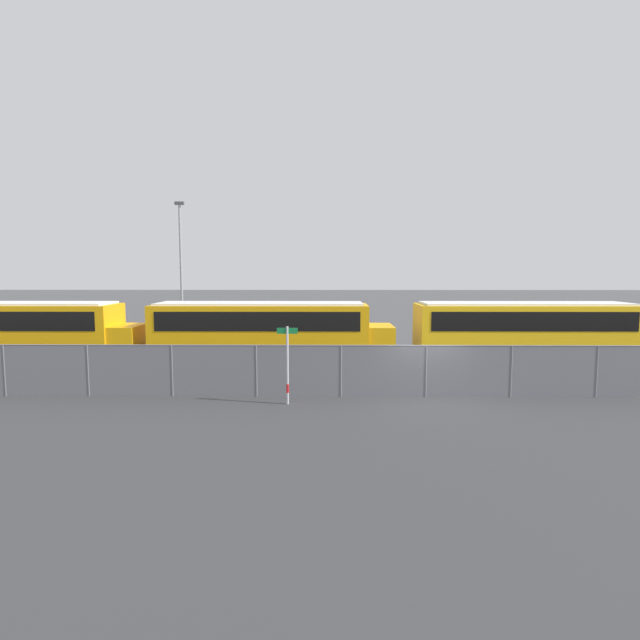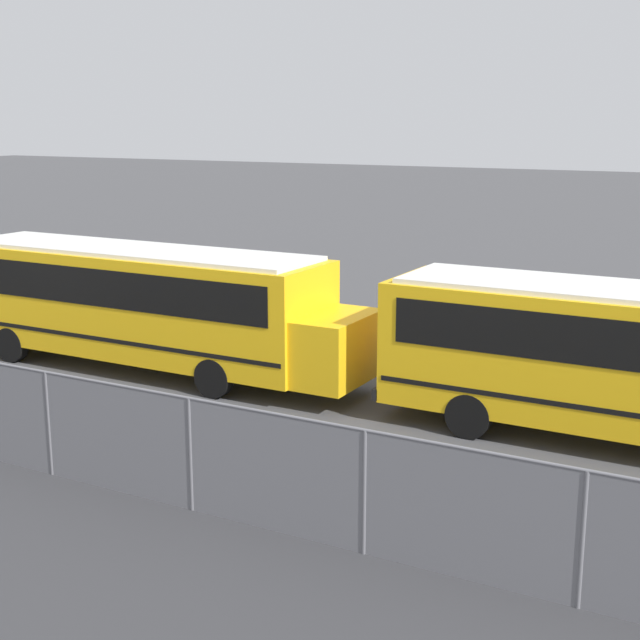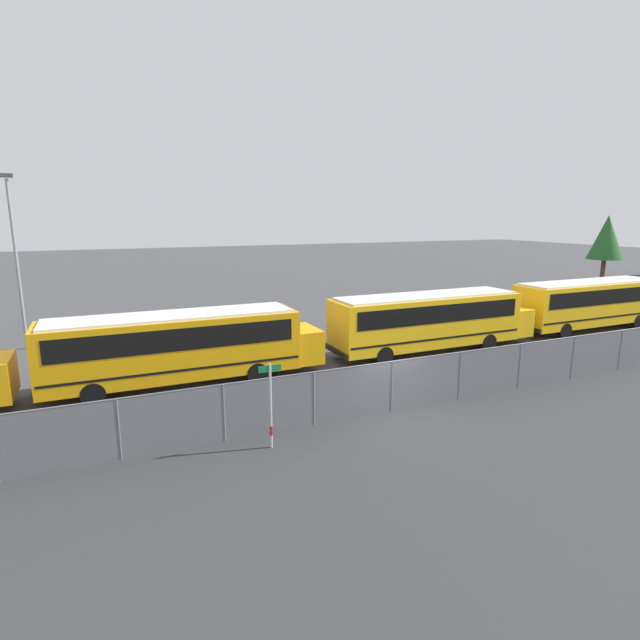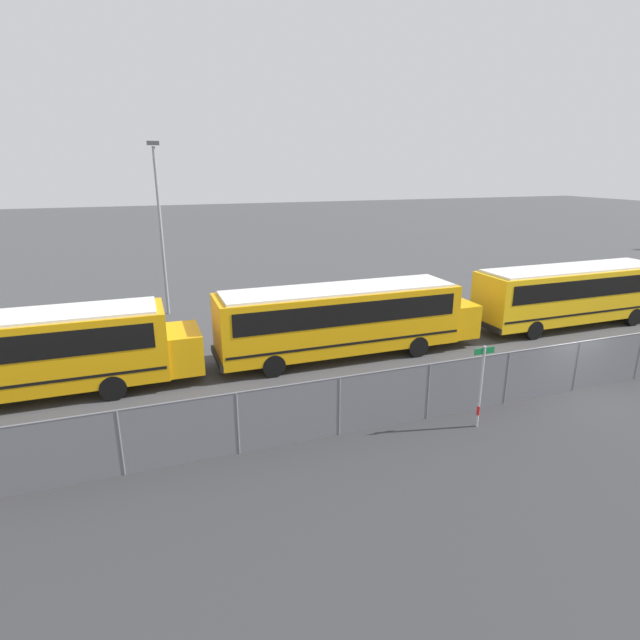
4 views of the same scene
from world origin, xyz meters
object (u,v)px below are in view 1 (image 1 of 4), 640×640
object	(u,v)px
light_pole	(181,265)
street_sign	(287,363)
school_bus_2	(15,328)
school_bus_4	(529,328)
school_bus_3	(266,328)

from	to	relation	value
light_pole	street_sign	bearing A→B (deg)	-63.16
school_bus_2	school_bus_4	world-z (taller)	same
school_bus_2	street_sign	xyz separation A→B (m)	(13.66, -7.02, -0.37)
school_bus_3	school_bus_2	bearing A→B (deg)	-179.80
school_bus_2	light_pole	bearing A→B (deg)	59.84
school_bus_2	school_bus_4	distance (m)	24.71
school_bus_3	school_bus_4	xyz separation A→B (m)	(12.62, 0.11, 0.00)
school_bus_2	school_bus_4	xyz separation A→B (m)	(24.71, 0.15, 0.00)
street_sign	light_pole	size ratio (longest dim) A/B	0.30
school_bus_4	street_sign	size ratio (longest dim) A/B	4.31
school_bus_3	street_sign	world-z (taller)	school_bus_3
school_bus_3	street_sign	size ratio (longest dim) A/B	4.31
school_bus_2	school_bus_3	size ratio (longest dim) A/B	1.00
school_bus_2	street_sign	bearing A→B (deg)	-27.20
light_pole	school_bus_2	bearing A→B (deg)	-120.16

